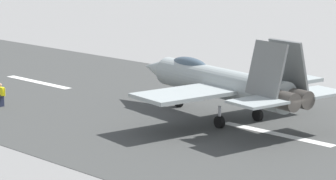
{
  "coord_description": "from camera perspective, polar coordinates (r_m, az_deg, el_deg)",
  "views": [
    {
      "loc": [
        -25.1,
        35.73,
        11.35
      ],
      "look_at": [
        7.34,
        2.77,
        2.2
      ],
      "focal_mm": 80.71,
      "sensor_mm": 36.0,
      "label": 1
    }
  ],
  "objects": [
    {
      "name": "ground_plane",
      "position": [
        45.12,
        9.17,
        -3.53
      ],
      "size": [
        400.0,
        400.0,
        0.0
      ],
      "primitive_type": "plane",
      "color": "gray"
    },
    {
      "name": "crew_person",
      "position": [
        53.71,
        -12.52,
        -0.38
      ],
      "size": [
        0.63,
        0.46,
        1.66
      ],
      "color": "#1E2338",
      "rests_on": "ground"
    },
    {
      "name": "fighter_jet",
      "position": [
        48.59,
        4.02,
        0.61
      ],
      "size": [
        16.34,
        13.72,
        5.64
      ],
      "color": "#98A2A2",
      "rests_on": "ground"
    },
    {
      "name": "marker_cone_mid",
      "position": [
        62.02,
        7.59,
        0.81
      ],
      "size": [
        0.44,
        0.44,
        0.55
      ],
      "primitive_type": "cone",
      "color": "orange",
      "rests_on": "ground"
    },
    {
      "name": "runway_strip",
      "position": [
        45.1,
        9.18,
        -3.52
      ],
      "size": [
        240.0,
        26.0,
        0.02
      ],
      "color": "#3D3F3D",
      "rests_on": "ground"
    }
  ]
}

